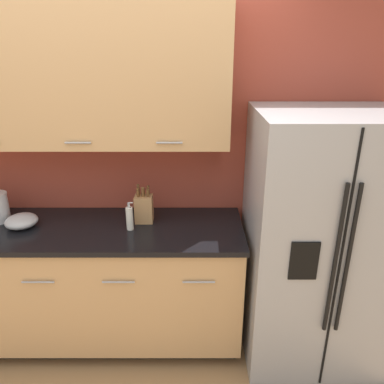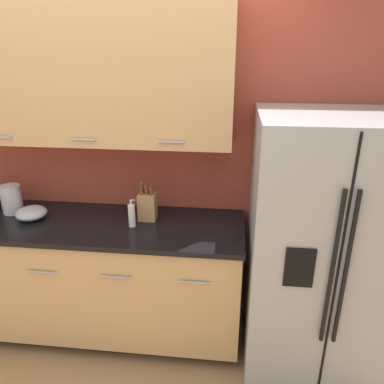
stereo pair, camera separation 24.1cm
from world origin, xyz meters
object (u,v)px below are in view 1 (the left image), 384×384
Objects in this scene: mixing_bowl at (23,221)px; refrigerator at (319,241)px; steel_canister at (0,207)px; knife_block at (145,208)px; soap_dispenser at (131,218)px.

refrigerator is at bearing -1.81° from mixing_bowl.
steel_canister is at bearing 176.00° from refrigerator.
knife_block is 1.38× the size of soap_dispenser.
steel_canister is at bearing 172.36° from soap_dispenser.
refrigerator is 8.10× the size of mixing_bowl.
knife_block is 1.22× the size of steel_canister.
soap_dispenser is 0.92× the size of mixing_bowl.
refrigerator reaches higher than soap_dispenser.
soap_dispenser is (-1.24, 0.03, 0.16)m from refrigerator.
refrigerator is 8.79× the size of soap_dispenser.
knife_block is 1.00m from steel_canister.
soap_dispenser is at bearing -7.64° from steel_canister.
soap_dispenser is (-0.08, -0.12, -0.02)m from knife_block.
refrigerator is 1.97m from mixing_bowl.
refrigerator is 6.36× the size of knife_block.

